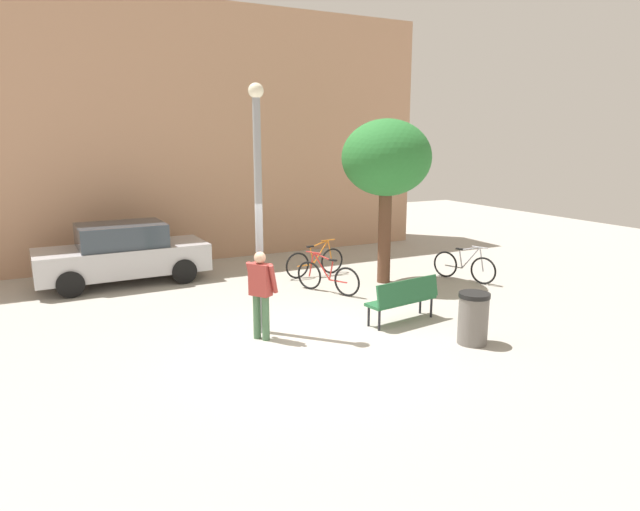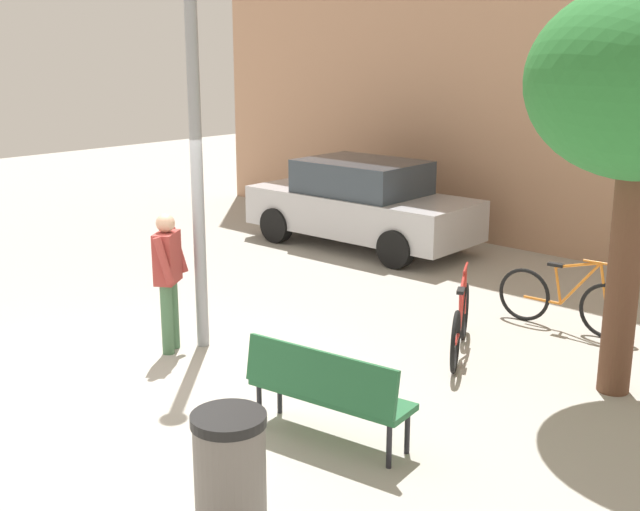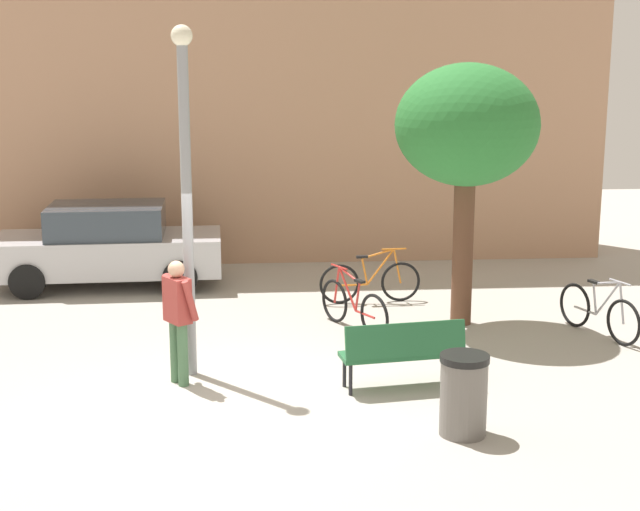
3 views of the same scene
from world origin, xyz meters
name	(u,v)px [view 1 (image 1 of 3)]	position (x,y,z in m)	size (l,w,h in m)	color
ground_plane	(309,344)	(0.00, 0.00, 0.00)	(36.00, 36.00, 0.00)	#A8A399
building_facade	(184,135)	(0.00, 8.87, 3.79)	(15.52, 2.00, 7.58)	tan
lamppost	(258,196)	(-0.54, 1.02, 2.65)	(0.28, 0.28, 4.65)	gray
person_by_lamppost	(261,289)	(-0.68, 0.65, 0.97)	(0.52, 0.62, 1.67)	#47704C
park_bench	(404,297)	(2.23, 0.22, 0.55)	(1.65, 0.70, 0.92)	#236038
plaza_tree	(386,160)	(3.67, 3.14, 3.16)	(2.25, 2.25, 4.17)	brown
bicycle_orange	(315,262)	(2.38, 4.55, 0.38)	(1.81, 0.21, 0.97)	black
bicycle_silver	(464,266)	(5.65, 2.31, 0.38)	(0.68, 1.71, 0.97)	black
bicycle_red	(327,277)	(1.89, 2.91, 0.38)	(0.90, 1.62, 0.97)	black
parked_car_silver	(123,254)	(-2.38, 6.13, 0.77)	(4.26, 1.94, 1.55)	#B7B7BC
trash_bin	(473,318)	(2.68, -1.30, 0.48)	(0.56, 0.56, 0.96)	#66605B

